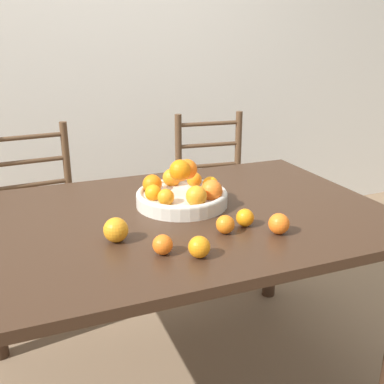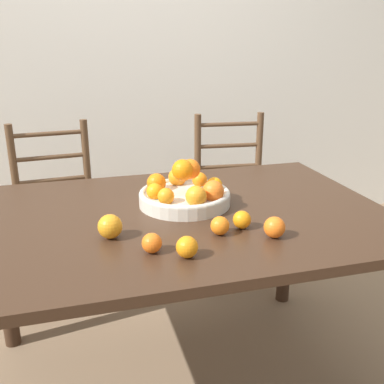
% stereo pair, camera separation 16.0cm
% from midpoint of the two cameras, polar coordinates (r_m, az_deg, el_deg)
% --- Properties ---
extents(ground_plane, '(12.00, 12.00, 0.00)m').
position_cam_midpoint_polar(ground_plane, '(2.04, -4.12, -22.74)').
color(ground_plane, '#7F664C').
extents(wall_back, '(8.00, 0.06, 2.60)m').
position_cam_midpoint_polar(wall_back, '(3.08, -14.27, 17.41)').
color(wall_back, silver).
rests_on(wall_back, ground_plane).
extents(dining_table, '(1.54, 1.03, 0.75)m').
position_cam_midpoint_polar(dining_table, '(1.68, -4.65, -5.74)').
color(dining_table, '#382316').
rests_on(dining_table, ground_plane).
extents(fruit_bowl, '(0.35, 0.35, 0.18)m').
position_cam_midpoint_polar(fruit_bowl, '(1.70, -3.92, -0.08)').
color(fruit_bowl, beige).
rests_on(fruit_bowl, dining_table).
extents(orange_loose_0, '(0.07, 0.07, 0.07)m').
position_cam_midpoint_polar(orange_loose_0, '(1.31, -2.60, -7.07)').
color(orange_loose_0, orange).
rests_on(orange_loose_0, dining_table).
extents(orange_loose_1, '(0.06, 0.06, 0.06)m').
position_cam_midpoint_polar(orange_loose_1, '(1.34, -7.20, -6.73)').
color(orange_loose_1, orange).
rests_on(orange_loose_1, dining_table).
extents(orange_loose_2, '(0.06, 0.06, 0.06)m').
position_cam_midpoint_polar(orange_loose_2, '(1.52, 3.77, -3.33)').
color(orange_loose_2, orange).
rests_on(orange_loose_2, dining_table).
extents(orange_loose_3, '(0.07, 0.07, 0.07)m').
position_cam_midpoint_polar(orange_loose_3, '(1.47, 7.95, -4.08)').
color(orange_loose_3, orange).
rests_on(orange_loose_3, dining_table).
extents(orange_loose_4, '(0.06, 0.06, 0.06)m').
position_cam_midpoint_polar(orange_loose_4, '(1.46, 1.13, -4.20)').
color(orange_loose_4, orange).
rests_on(orange_loose_4, dining_table).
extents(orange_loose_5, '(0.08, 0.08, 0.08)m').
position_cam_midpoint_polar(orange_loose_5, '(1.44, -12.82, -4.78)').
color(orange_loose_5, orange).
rests_on(orange_loose_5, dining_table).
extents(chair_left, '(0.45, 0.43, 0.94)m').
position_cam_midpoint_polar(chair_left, '(2.47, -20.61, -3.21)').
color(chair_left, '#513823').
rests_on(chair_left, ground_plane).
extents(chair_right, '(0.46, 0.44, 0.94)m').
position_cam_midpoint_polar(chair_right, '(2.66, 1.31, -0.37)').
color(chair_right, '#513823').
rests_on(chair_right, ground_plane).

